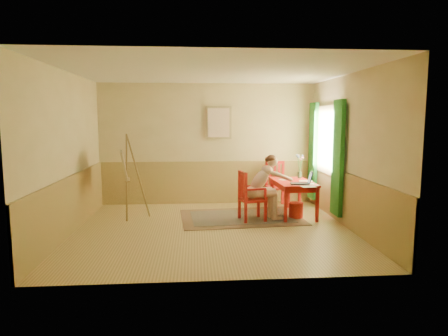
{
  "coord_description": "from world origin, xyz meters",
  "views": [
    {
      "loc": [
        -0.31,
        -6.84,
        1.99
      ],
      "look_at": [
        0.25,
        0.55,
        1.05
      ],
      "focal_mm": 31.22,
      "sensor_mm": 36.0,
      "label": 1
    }
  ],
  "objects": [
    {
      "name": "chair_left",
      "position": [
        0.75,
        0.54,
        0.49
      ],
      "size": [
        0.53,
        0.51,
        0.98
      ],
      "color": "red",
      "rests_on": "room"
    },
    {
      "name": "room",
      "position": [
        0.0,
        0.0,
        1.4
      ],
      "size": [
        5.04,
        4.54,
        2.84
      ],
      "color": "tan",
      "rests_on": "ground"
    },
    {
      "name": "wastebasket",
      "position": [
        1.72,
        0.71,
        0.16
      ],
      "size": [
        0.38,
        0.38,
        0.31
      ],
      "primitive_type": "cylinder",
      "rotation": [
        0.0,
        0.0,
        0.4
      ],
      "color": "red",
      "rests_on": "room"
    },
    {
      "name": "chair_back",
      "position": [
        1.56,
        1.82,
        0.51
      ],
      "size": [
        0.49,
        0.51,
        1.02
      ],
      "color": "red",
      "rests_on": "room"
    },
    {
      "name": "table",
      "position": [
        1.71,
        0.9,
        0.63
      ],
      "size": [
        0.77,
        1.23,
        0.72
      ],
      "color": "red",
      "rests_on": "room"
    },
    {
      "name": "papers",
      "position": [
        1.81,
        0.7,
        0.72
      ],
      "size": [
        0.68,
        1.12,
        0.0
      ],
      "color": "white",
      "rests_on": "table"
    },
    {
      "name": "wall_portrait",
      "position": [
        0.25,
        2.2,
        1.9
      ],
      "size": [
        0.6,
        0.05,
        0.76
      ],
      "color": "#988454",
      "rests_on": "room"
    },
    {
      "name": "figure",
      "position": [
        1.03,
        0.58,
        0.71
      ],
      "size": [
        0.99,
        0.52,
        1.29
      ],
      "color": "beige",
      "rests_on": "room"
    },
    {
      "name": "vase",
      "position": [
        1.94,
        1.31,
        0.96
      ],
      "size": [
        0.19,
        0.26,
        0.52
      ],
      "color": "#3F724C",
      "rests_on": "table"
    },
    {
      "name": "easel",
      "position": [
        -1.68,
        0.97,
        1.01
      ],
      "size": [
        0.62,
        0.76,
        1.7
      ],
      "color": "olive",
      "rests_on": "room"
    },
    {
      "name": "wainscot",
      "position": [
        0.0,
        0.8,
        0.5
      ],
      "size": [
        5.0,
        4.5,
        1.0
      ],
      "color": "tan",
      "rests_on": "room"
    },
    {
      "name": "rug",
      "position": [
        0.62,
        0.82,
        0.01
      ],
      "size": [
        2.51,
        1.77,
        0.02
      ],
      "color": "#8C7251",
      "rests_on": "room"
    },
    {
      "name": "window",
      "position": [
        2.42,
        1.1,
        1.35
      ],
      "size": [
        0.12,
        2.01,
        2.2
      ],
      "color": "white",
      "rests_on": "room"
    },
    {
      "name": "laptop",
      "position": [
        1.8,
        0.52,
        0.77
      ],
      "size": [
        0.45,
        0.31,
        0.25
      ],
      "color": "#1E2338",
      "rests_on": "table"
    }
  ]
}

